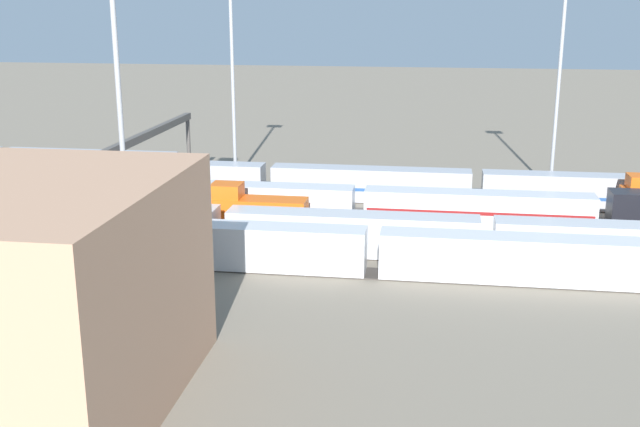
{
  "coord_description": "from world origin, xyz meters",
  "views": [
    {
      "loc": [
        -16.97,
        77.31,
        22.57
      ],
      "look_at": [
        -6.22,
        5.29,
        2.5
      ],
      "focal_mm": 43.47,
      "sensor_mm": 36.0,
      "label": 1
    }
  ],
  "objects_px": {
    "train_on_track_3": "(226,200)",
    "train_on_track_6": "(102,239)",
    "train_on_track_0": "(2,163)",
    "signal_gantry": "(138,146)",
    "train_on_track_4": "(254,213)",
    "light_mast_0": "(561,54)",
    "train_on_track_1": "(251,180)",
    "light_mast_2": "(232,48)",
    "train_on_track_5": "(209,227)",
    "light_mast_1": "(116,58)"
  },
  "relations": [
    {
      "from": "train_on_track_3",
      "to": "train_on_track_6",
      "type": "distance_m",
      "value": 16.68
    },
    {
      "from": "train_on_track_0",
      "to": "train_on_track_3",
      "type": "xyz_separation_m",
      "value": [
        -34.27,
        15.0,
        0.04
      ]
    },
    {
      "from": "train_on_track_3",
      "to": "signal_gantry",
      "type": "bearing_deg",
      "value": 0.0
    },
    {
      "from": "train_on_track_4",
      "to": "train_on_track_3",
      "type": "bearing_deg",
      "value": -49.71
    },
    {
      "from": "train_on_track_3",
      "to": "light_mast_0",
      "type": "distance_m",
      "value": 43.24
    },
    {
      "from": "train_on_track_1",
      "to": "light_mast_0",
      "type": "xyz_separation_m",
      "value": [
        -35.79,
        -8.96,
        14.39
      ]
    },
    {
      "from": "train_on_track_4",
      "to": "train_on_track_6",
      "type": "bearing_deg",
      "value": 40.94
    },
    {
      "from": "train_on_track_6",
      "to": "light_mast_2",
      "type": "relative_size",
      "value": 3.62
    },
    {
      "from": "train_on_track_5",
      "to": "light_mast_1",
      "type": "relative_size",
      "value": 4.84
    },
    {
      "from": "train_on_track_6",
      "to": "light_mast_2",
      "type": "bearing_deg",
      "value": -96.03
    },
    {
      "from": "train_on_track_4",
      "to": "light_mast_2",
      "type": "height_order",
      "value": "light_mast_2"
    },
    {
      "from": "train_on_track_5",
      "to": "signal_gantry",
      "type": "height_order",
      "value": "signal_gantry"
    },
    {
      "from": "train_on_track_6",
      "to": "light_mast_1",
      "type": "height_order",
      "value": "light_mast_1"
    },
    {
      "from": "train_on_track_3",
      "to": "light_mast_1",
      "type": "bearing_deg",
      "value": 77.84
    },
    {
      "from": "train_on_track_1",
      "to": "light_mast_1",
      "type": "xyz_separation_m",
      "value": [
        4.08,
        27.45,
        16.12
      ]
    },
    {
      "from": "train_on_track_5",
      "to": "light_mast_1",
      "type": "distance_m",
      "value": 18.39
    },
    {
      "from": "train_on_track_4",
      "to": "train_on_track_1",
      "type": "distance_m",
      "value": 15.5
    },
    {
      "from": "train_on_track_5",
      "to": "train_on_track_1",
      "type": "distance_m",
      "value": 20.02
    },
    {
      "from": "train_on_track_5",
      "to": "train_on_track_4",
      "type": "height_order",
      "value": "train_on_track_4"
    },
    {
      "from": "train_on_track_1",
      "to": "light_mast_1",
      "type": "distance_m",
      "value": 32.09
    },
    {
      "from": "train_on_track_0",
      "to": "light_mast_1",
      "type": "distance_m",
      "value": 47.38
    },
    {
      "from": "train_on_track_6",
      "to": "train_on_track_3",
      "type": "bearing_deg",
      "value": -115.92
    },
    {
      "from": "signal_gantry",
      "to": "light_mast_1",
      "type": "bearing_deg",
      "value": 108.14
    },
    {
      "from": "train_on_track_1",
      "to": "light_mast_0",
      "type": "bearing_deg",
      "value": -165.95
    },
    {
      "from": "train_on_track_4",
      "to": "train_on_track_1",
      "type": "relative_size",
      "value": 0.07
    },
    {
      "from": "train_on_track_3",
      "to": "light_mast_1",
      "type": "xyz_separation_m",
      "value": [
        3.76,
        17.45,
        16.1
      ]
    },
    {
      "from": "train_on_track_0",
      "to": "light_mast_1",
      "type": "bearing_deg",
      "value": 133.24
    },
    {
      "from": "train_on_track_4",
      "to": "light_mast_2",
      "type": "bearing_deg",
      "value": -71.18
    },
    {
      "from": "train_on_track_4",
      "to": "light_mast_0",
      "type": "relative_size",
      "value": 0.39
    },
    {
      "from": "train_on_track_5",
      "to": "train_on_track_6",
      "type": "distance_m",
      "value": 9.78
    },
    {
      "from": "train_on_track_3",
      "to": "train_on_track_5",
      "type": "height_order",
      "value": "same"
    },
    {
      "from": "train_on_track_6",
      "to": "train_on_track_1",
      "type": "xyz_separation_m",
      "value": [
        -7.61,
        -25.0,
        0.02
      ]
    },
    {
      "from": "light_mast_1",
      "to": "signal_gantry",
      "type": "xyz_separation_m",
      "value": [
        5.72,
        -17.45,
        -10.51
      ]
    },
    {
      "from": "train_on_track_1",
      "to": "signal_gantry",
      "type": "bearing_deg",
      "value": 45.59
    },
    {
      "from": "train_on_track_3",
      "to": "train_on_track_6",
      "type": "xyz_separation_m",
      "value": [
        7.29,
        15.0,
        -0.04
      ]
    },
    {
      "from": "train_on_track_3",
      "to": "light_mast_2",
      "type": "relative_size",
      "value": 4.35
    },
    {
      "from": "train_on_track_5",
      "to": "light_mast_0",
      "type": "distance_m",
      "value": 47.64
    },
    {
      "from": "light_mast_2",
      "to": "train_on_track_4",
      "type": "bearing_deg",
      "value": 108.82
    },
    {
      "from": "light_mast_2",
      "to": "train_on_track_0",
      "type": "bearing_deg",
      "value": 6.46
    },
    {
      "from": "signal_gantry",
      "to": "train_on_track_0",
      "type": "bearing_deg",
      "value": -31.17
    },
    {
      "from": "train_on_track_5",
      "to": "train_on_track_6",
      "type": "xyz_separation_m",
      "value": [
        8.4,
        5.0,
        -0.05
      ]
    },
    {
      "from": "train_on_track_5",
      "to": "light_mast_2",
      "type": "distance_m",
      "value": 32.45
    },
    {
      "from": "train_on_track_0",
      "to": "train_on_track_3",
      "type": "relative_size",
      "value": 0.41
    },
    {
      "from": "train_on_track_3",
      "to": "light_mast_2",
      "type": "xyz_separation_m",
      "value": [
        3.76,
        -18.45,
        14.83
      ]
    },
    {
      "from": "train_on_track_0",
      "to": "train_on_track_5",
      "type": "distance_m",
      "value": 43.32
    },
    {
      "from": "light_mast_0",
      "to": "light_mast_2",
      "type": "distance_m",
      "value": 39.87
    },
    {
      "from": "train_on_track_0",
      "to": "train_on_track_3",
      "type": "bearing_deg",
      "value": 156.36
    },
    {
      "from": "light_mast_2",
      "to": "train_on_track_6",
      "type": "bearing_deg",
      "value": 83.97
    },
    {
      "from": "train_on_track_1",
      "to": "light_mast_1",
      "type": "bearing_deg",
      "value": 81.55
    },
    {
      "from": "light_mast_2",
      "to": "signal_gantry",
      "type": "xyz_separation_m",
      "value": [
        5.72,
        18.45,
        -9.24
      ]
    }
  ]
}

